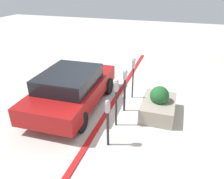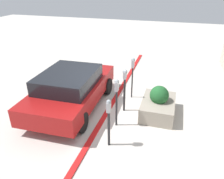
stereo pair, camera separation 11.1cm
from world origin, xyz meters
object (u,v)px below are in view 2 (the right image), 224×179
object	(u,v)px
planter_box	(158,105)
parking_meter_nearest	(109,117)
parking_meter_second	(117,95)
parking_meter_middle	(125,84)
parking_meter_fourth	(133,69)
parked_car_front	(71,88)

from	to	relation	value
planter_box	parking_meter_nearest	bearing A→B (deg)	150.38
planter_box	parking_meter_second	bearing A→B (deg)	130.94
parking_meter_middle	planter_box	world-z (taller)	parking_meter_middle
parking_meter_nearest	planter_box	size ratio (longest dim) A/B	0.90
parking_meter_second	planter_box	size ratio (longest dim) A/B	0.99
parking_meter_second	parking_meter_middle	size ratio (longest dim) A/B	1.03
parking_meter_nearest	parking_meter_second	size ratio (longest dim) A/B	0.90
parking_meter_fourth	planter_box	xyz separation A→B (m)	(-0.94, -1.11, -0.83)
parking_meter_nearest	parking_meter_fourth	distance (m)	2.94
parked_car_front	parking_meter_second	bearing A→B (deg)	-111.34
parking_meter_fourth	parking_meter_second	bearing A→B (deg)	177.86
planter_box	parked_car_front	world-z (taller)	parked_car_front
parking_meter_second	parked_car_front	xyz separation A→B (m)	(0.66, 1.84, -0.35)
parking_meter_nearest	parking_meter_middle	distance (m)	1.89
parking_meter_fourth	parking_meter_nearest	bearing A→B (deg)	179.64
parked_car_front	parking_meter_middle	bearing A→B (deg)	-83.40
parking_meter_middle	parking_meter_nearest	bearing A→B (deg)	-179.02
parking_meter_fourth	parked_car_front	size ratio (longest dim) A/B	0.38
parking_meter_middle	planter_box	xyz separation A→B (m)	(0.10, -1.16, -0.68)
parking_meter_second	parking_meter_middle	distance (m)	0.93
parking_meter_second	parking_meter_fourth	world-z (taller)	parking_meter_fourth
parking_meter_fourth	planter_box	world-z (taller)	parking_meter_fourth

